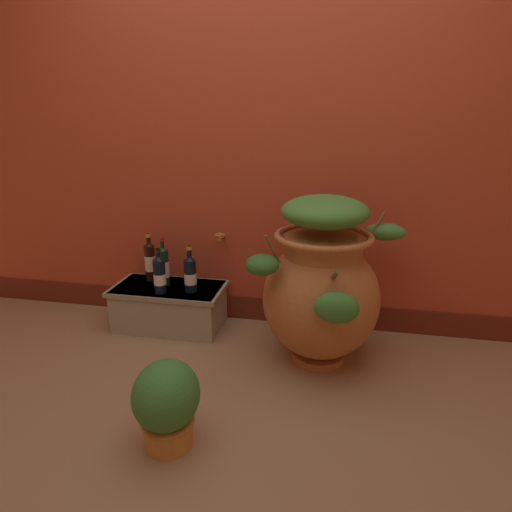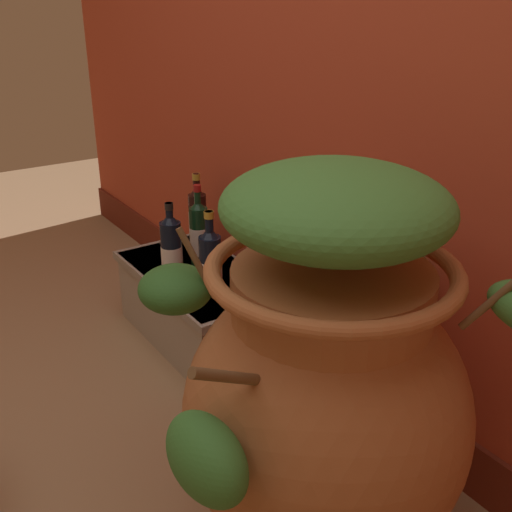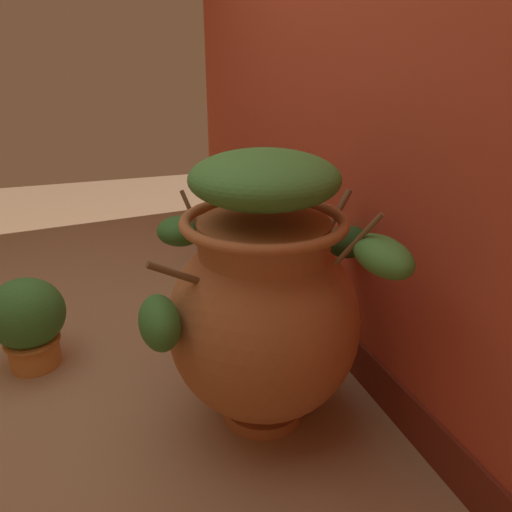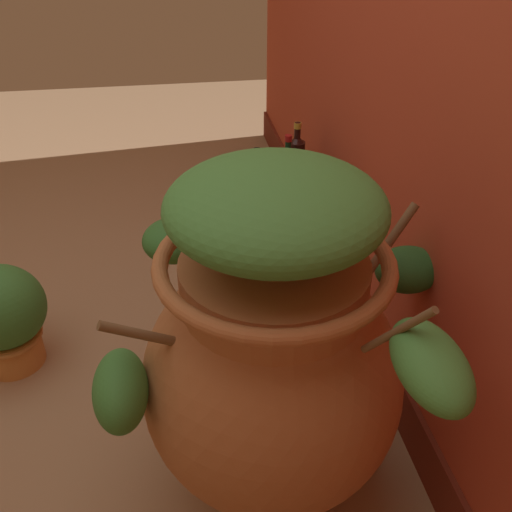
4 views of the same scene
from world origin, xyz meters
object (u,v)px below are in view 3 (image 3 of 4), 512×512
object	(u,v)px
potted_shrub	(28,321)
wine_bottle_right	(243,215)
wine_bottle_middle	(247,206)
terracotta_urn	(263,301)
wine_bottle_back	(222,220)
wine_bottle_left	(242,230)

from	to	relation	value
potted_shrub	wine_bottle_right	bearing A→B (deg)	112.63
wine_bottle_middle	potted_shrub	distance (m)	1.29
wine_bottle_middle	potted_shrub	world-z (taller)	wine_bottle_middle
wine_bottle_middle	wine_bottle_right	size ratio (longest dim) A/B	1.01
terracotta_urn	wine_bottle_middle	xyz separation A→B (m)	(-1.16, 0.32, -0.03)
wine_bottle_middle	potted_shrub	bearing A→B (deg)	-63.29
wine_bottle_right	wine_bottle_back	distance (m)	0.13
terracotta_urn	wine_bottle_right	xyz separation A→B (m)	(-1.04, 0.25, -0.04)
terracotta_urn	potted_shrub	bearing A→B (deg)	-125.81
wine_bottle_right	wine_bottle_back	bearing A→B (deg)	-79.07
wine_bottle_right	potted_shrub	xyz separation A→B (m)	(0.45, -1.07, -0.21)
wine_bottle_left	potted_shrub	bearing A→B (deg)	-76.54
potted_shrub	wine_bottle_left	bearing A→B (deg)	103.46
wine_bottle_left	wine_bottle_right	distance (m)	0.22
wine_bottle_left	wine_bottle_middle	bearing A→B (deg)	157.65
terracotta_urn	wine_bottle_back	world-z (taller)	terracotta_urn
terracotta_urn	wine_bottle_middle	size ratio (longest dim) A/B	2.93
wine_bottle_middle	wine_bottle_back	world-z (taller)	wine_bottle_middle
wine_bottle_middle	wine_bottle_right	distance (m)	0.14
terracotta_urn	wine_bottle_right	size ratio (longest dim) A/B	2.94
wine_bottle_right	potted_shrub	world-z (taller)	wine_bottle_right
wine_bottle_back	potted_shrub	distance (m)	1.05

